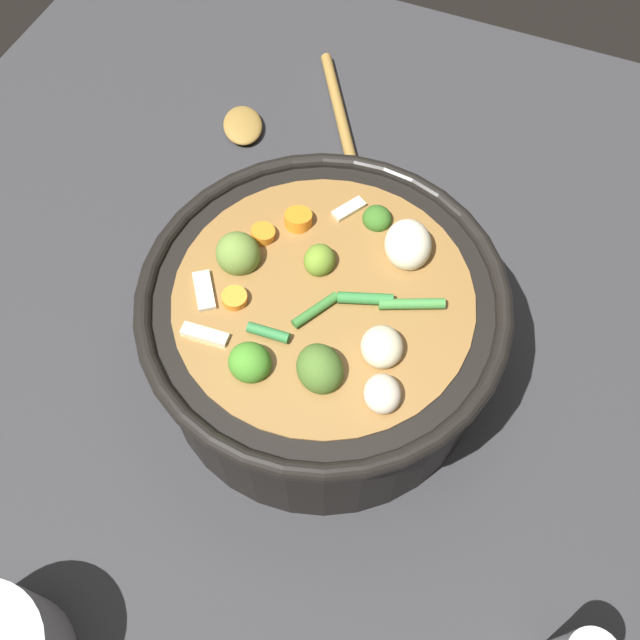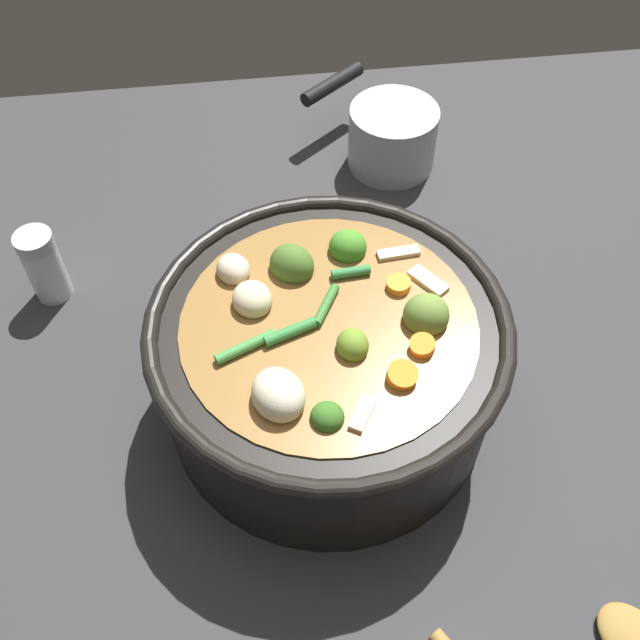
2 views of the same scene
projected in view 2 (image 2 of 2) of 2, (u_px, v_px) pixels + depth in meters
name	position (u px, v px, depth m)	size (l,w,h in m)	color
ground_plane	(328.00, 401.00, 0.72)	(1.10, 1.10, 0.00)	#2D2D30
cooking_pot	(328.00, 361.00, 0.66)	(0.32, 0.32, 0.15)	black
salt_shaker	(44.00, 265.00, 0.77)	(0.04, 0.04, 0.09)	silver
small_saucepan	(390.00, 136.00, 0.91)	(0.17, 0.16, 0.08)	#ADADB2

